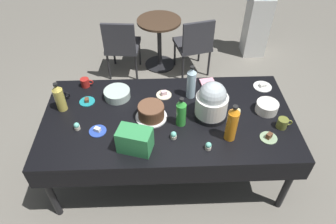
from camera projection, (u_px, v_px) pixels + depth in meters
ground at (168, 167)px, 3.18m from camera, size 9.00×9.00×0.00m
potluck_table at (168, 121)px, 2.70m from camera, size 2.20×1.10×0.75m
frosted_layer_cake at (151, 112)px, 2.60m from camera, size 0.28×0.28×0.14m
slow_cooker at (212, 102)px, 2.55m from camera, size 0.29×0.29×0.35m
glass_salad_bowl at (117, 94)px, 2.82m from camera, size 0.24×0.24×0.08m
ceramic_snack_bowl at (267, 107)px, 2.68m from camera, size 0.19×0.19×0.09m
dessert_plate_cobalt at (98, 131)px, 2.52m from camera, size 0.14×0.14×0.04m
dessert_plate_teal at (87, 101)px, 2.79m from camera, size 0.14×0.14×0.04m
dessert_plate_cream at (164, 94)px, 2.86m from camera, size 0.14×0.14×0.05m
dessert_plate_white at (263, 86)px, 2.95m from camera, size 0.18×0.18×0.04m
dessert_plate_sage at (269, 137)px, 2.46m from camera, size 0.14×0.14×0.05m
cupcake_vanilla at (238, 112)px, 2.65m from camera, size 0.05×0.05×0.07m
cupcake_lemon at (208, 146)px, 2.37m from camera, size 0.05×0.05×0.07m
cupcake_mint at (77, 126)px, 2.53m from camera, size 0.05×0.05×0.07m
cupcake_cocoa at (174, 135)px, 2.45m from camera, size 0.05×0.05×0.07m
soda_bottle_ginger_ale at (59, 98)px, 2.64m from camera, size 0.09×0.09×0.29m
soda_bottle_water at (191, 83)px, 2.75m from camera, size 0.08×0.08×0.33m
soda_bottle_orange_juice at (232, 124)px, 2.37m from camera, size 0.09×0.09×0.35m
soda_bottle_lime_soda at (181, 112)px, 2.51m from camera, size 0.08×0.08×0.28m
coffee_mug_red at (85, 83)px, 2.94m from camera, size 0.12×0.08×0.09m
coffee_mug_olive at (283, 123)px, 2.53m from camera, size 0.13×0.09×0.09m
coffee_mug_black at (62, 95)px, 2.80m from camera, size 0.12×0.08×0.09m
soda_carton at (135, 140)px, 2.32m from camera, size 0.29×0.23×0.20m
paper_napkin_stack at (208, 83)px, 2.98m from camera, size 0.16×0.16×0.02m
maroon_chair_left at (122, 44)px, 4.04m from camera, size 0.48×0.48×0.85m
maroon_chair_right at (194, 43)px, 4.06m from camera, size 0.53×0.53×0.85m
round_cafe_table at (159, 35)px, 4.21m from camera, size 0.60×0.60×0.72m
water_cooler at (258, 17)px, 4.40m from camera, size 0.32×0.32×1.24m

